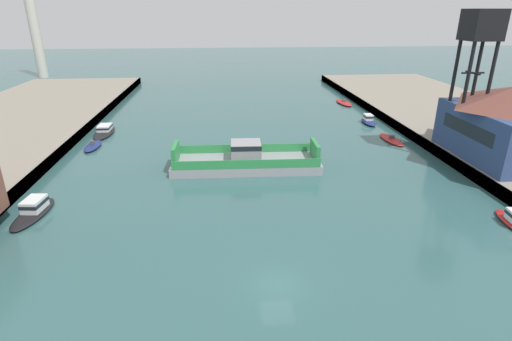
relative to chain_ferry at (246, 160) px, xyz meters
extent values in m
plane|color=#335B5B|center=(0.74, -23.32, -1.07)|extent=(400.00, 400.00, 0.00)
cube|color=#4C4742|center=(-24.77, -3.32, -0.36)|extent=(0.30, 140.00, 1.43)
cube|color=#4C4742|center=(26.24, -3.32, -0.36)|extent=(0.30, 140.00, 1.43)
cube|color=#939399|center=(0.00, 0.00, -0.52)|extent=(18.59, 6.60, 1.10)
cube|color=#2D8947|center=(0.09, 2.95, 0.58)|extent=(17.67, 0.66, 1.10)
cube|color=#2D8947|center=(-0.09, -2.95, 0.58)|extent=(17.67, 0.66, 1.10)
cube|color=#939399|center=(0.00, 0.00, 1.22)|extent=(3.78, 3.43, 2.38)
cube|color=black|center=(0.00, 0.00, 2.05)|extent=(3.82, 3.47, 0.60)
cube|color=#2D8947|center=(8.70, -0.27, 1.13)|extent=(0.63, 4.24, 2.20)
cube|color=#2D8947|center=(-8.70, 0.27, 1.13)|extent=(0.63, 4.24, 2.20)
ellipsoid|color=navy|center=(22.97, 19.54, -0.78)|extent=(2.04, 5.48, 0.58)
cube|color=silver|center=(22.98, 19.94, 0.00)|extent=(1.38, 1.93, 0.98)
cube|color=black|center=(22.98, 19.94, 0.12)|extent=(1.42, 1.99, 0.30)
ellipsoid|color=red|center=(23.37, 35.56, -0.81)|extent=(2.83, 7.08, 0.53)
cube|color=#4C4C51|center=(23.37, 35.56, -0.29)|extent=(0.83, 0.46, 0.50)
ellipsoid|color=black|center=(-21.48, -10.70, -0.87)|extent=(3.06, 7.19, 0.41)
cube|color=silver|center=(-21.43, -10.18, -0.08)|extent=(1.89, 2.60, 1.17)
cube|color=black|center=(-21.43, -10.18, 0.06)|extent=(1.95, 2.67, 0.35)
ellipsoid|color=black|center=(-21.83, 17.09, -0.84)|extent=(2.79, 8.17, 0.47)
cube|color=silver|center=(-21.83, 17.70, -0.16)|extent=(1.94, 2.86, 0.89)
cube|color=black|center=(-21.83, 17.70, -0.04)|extent=(1.99, 2.95, 0.27)
ellipsoid|color=navy|center=(-21.64, 10.09, -0.79)|extent=(2.05, 5.49, 0.56)
cube|color=#4C4C51|center=(-21.64, 10.09, -0.27)|extent=(0.67, 0.42, 0.50)
ellipsoid|color=red|center=(23.83, -16.38, -0.83)|extent=(2.34, 5.07, 0.48)
ellipsoid|color=red|center=(23.00, 9.54, -0.89)|extent=(2.59, 6.80, 0.37)
cube|color=#4C4C51|center=(23.00, 9.54, -0.45)|extent=(0.79, 0.45, 0.50)
cube|color=navy|center=(31.79, -2.69, 3.41)|extent=(10.20, 14.78, 6.12)
cube|color=black|center=(26.73, -2.69, 4.15)|extent=(0.08, 10.35, 1.71)
cylinder|color=black|center=(27.11, 2.65, 7.23)|extent=(0.44, 0.44, 13.76)
cylinder|color=black|center=(30.04, 2.65, 7.23)|extent=(0.44, 0.44, 13.76)
cylinder|color=black|center=(27.11, -0.29, 7.23)|extent=(0.44, 0.44, 13.76)
cylinder|color=black|center=(30.04, -0.29, 7.23)|extent=(0.44, 0.44, 13.76)
cube|color=black|center=(28.57, 1.18, 5.17)|extent=(2.94, 0.20, 0.20)
cube|color=black|center=(28.57, 1.18, 5.17)|extent=(0.20, 2.94, 0.20)
cube|color=black|center=(28.57, 1.18, 10.26)|extent=(2.94, 0.20, 0.20)
cube|color=black|center=(28.57, 1.18, 10.26)|extent=(0.20, 2.94, 0.20)
cube|color=black|center=(28.57, 1.18, 15.91)|extent=(3.82, 3.82, 3.59)
cylinder|color=beige|center=(-55.28, 79.38, 14.68)|extent=(2.74, 2.74, 31.51)
camera|label=1|loc=(-2.97, -46.95, 17.51)|focal=28.03mm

